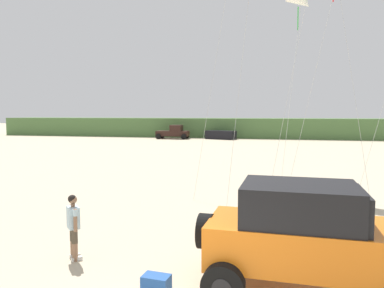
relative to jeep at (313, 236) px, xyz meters
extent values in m
cube|color=#4C703D|center=(0.19, 49.04, 0.24)|extent=(90.00, 6.37, 2.89)
cube|color=orange|center=(0.07, 0.00, -0.19)|extent=(4.46, 1.99, 0.90)
cube|color=black|center=(-0.28, 0.01, 0.66)|extent=(2.36, 1.84, 0.80)
cube|color=black|center=(0.92, -0.03, 0.62)|extent=(0.16, 1.67, 0.72)
cylinder|color=black|center=(-2.25, 0.08, -0.09)|extent=(0.33, 0.78, 0.77)
cylinder|color=black|center=(-1.64, 1.09, -0.78)|extent=(0.85, 0.33, 0.84)
cylinder|color=black|center=(-1.64, 1.09, -0.78)|extent=(0.39, 0.33, 0.38)
cylinder|color=black|center=(-1.71, -0.97, -0.78)|extent=(0.85, 0.33, 0.84)
cylinder|color=black|center=(-1.71, -0.97, -0.78)|extent=(0.39, 0.33, 0.38)
cylinder|color=#8C664C|center=(-5.78, 0.54, -0.95)|extent=(0.14, 0.14, 0.49)
cylinder|color=#4C4233|center=(-5.78, 0.54, -0.56)|extent=(0.15, 0.15, 0.36)
cube|color=silver|center=(-5.75, 0.57, -1.15)|extent=(0.27, 0.25, 0.10)
cylinder|color=#8C664C|center=(-5.63, 0.38, -0.95)|extent=(0.14, 0.14, 0.49)
cylinder|color=#4C4233|center=(-5.63, 0.38, -0.56)|extent=(0.15, 0.15, 0.36)
cube|color=silver|center=(-5.60, 0.41, -1.15)|extent=(0.27, 0.25, 0.10)
cube|color=silver|center=(-5.71, 0.46, -0.11)|extent=(0.46, 0.47, 0.54)
cylinder|color=#8C664C|center=(-5.88, 0.65, -0.12)|extent=(0.09, 0.09, 0.56)
cylinder|color=silver|center=(-5.88, 0.65, 0.07)|extent=(0.11, 0.11, 0.16)
cylinder|color=#8C664C|center=(-5.54, 0.27, -0.12)|extent=(0.09, 0.09, 0.56)
cylinder|color=silver|center=(-5.54, 0.27, 0.07)|extent=(0.11, 0.11, 0.16)
cylinder|color=#8C664C|center=(-5.71, 0.46, 0.20)|extent=(0.10, 0.10, 0.08)
sphere|color=#8C664C|center=(-5.71, 0.46, 0.34)|extent=(0.21, 0.21, 0.21)
sphere|color=black|center=(-5.72, 0.45, 0.36)|extent=(0.21, 0.21, 0.21)
cube|color=#23519E|center=(-3.12, -0.77, -1.01)|extent=(0.59, 0.41, 0.38)
cube|color=black|center=(-15.19, 43.39, -0.44)|extent=(4.66, 2.05, 0.76)
cube|color=black|center=(-14.64, 43.41, 0.36)|extent=(1.66, 1.85, 0.84)
cylinder|color=black|center=(-13.37, 44.50, -0.82)|extent=(0.77, 0.29, 0.76)
cylinder|color=black|center=(-13.30, 42.40, -0.82)|extent=(0.77, 0.29, 0.76)
cylinder|color=black|center=(-17.07, 44.37, -0.82)|extent=(0.77, 0.29, 0.76)
cylinder|color=black|center=(-17.00, 42.28, -0.82)|extent=(0.77, 0.29, 0.76)
cube|color=black|center=(-8.33, 44.13, -0.60)|extent=(4.53, 2.99, 1.20)
cylinder|color=silver|center=(-3.47, 8.21, 4.02)|extent=(1.35, 1.72, 10.34)
cylinder|color=silver|center=(1.92, 9.24, 6.44)|extent=(1.81, 4.21, 15.19)
cylinder|color=silver|center=(-1.99, 7.14, 5.99)|extent=(1.00, 3.83, 14.29)
cylinder|color=silver|center=(0.64, 8.28, 3.58)|extent=(2.13, 2.84, 9.47)
cone|color=white|center=(0.34, 11.59, 8.04)|extent=(1.73, 1.43, 1.69)
cylinder|color=green|center=(0.19, 11.59, 7.14)|extent=(0.05, 0.23, 1.17)
cylinder|color=silver|center=(-0.14, 9.15, 3.44)|extent=(0.98, 4.89, 9.19)
cylinder|color=silver|center=(0.01, 8.37, 5.07)|extent=(2.21, 3.91, 12.44)
camera|label=1|loc=(-0.79, -7.77, 2.51)|focal=34.69mm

